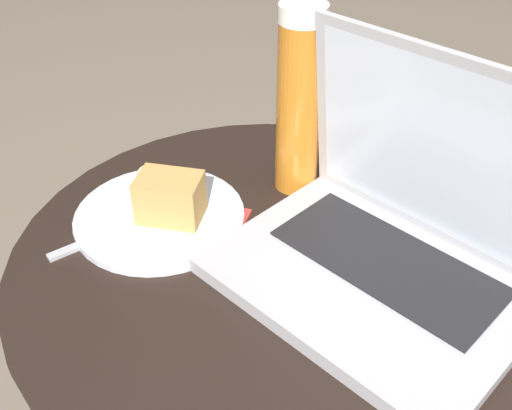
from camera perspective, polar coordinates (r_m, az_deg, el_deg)
The scene contains 6 objects.
table at distance 0.83m, azimuth 1.09°, elevation -12.25°, with size 0.62×0.62×0.54m.
napkin at distance 0.76m, azimuth -7.49°, elevation -1.89°, with size 0.20×0.18×0.00m.
laptop at distance 0.67m, azimuth 12.74°, elevation -3.18°, with size 0.33×0.25×0.25m.
beer_glass at distance 0.77m, azimuth 4.13°, elevation 9.71°, with size 0.06×0.06×0.25m.
snack_plate at distance 0.77m, azimuth -8.84°, elevation -0.17°, with size 0.22×0.22×0.07m.
fork at distance 0.77m, azimuth -12.65°, elevation -2.19°, with size 0.04×0.17×0.00m.
Camera 1 is at (0.38, -0.39, 1.02)m, focal length 42.00 mm.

